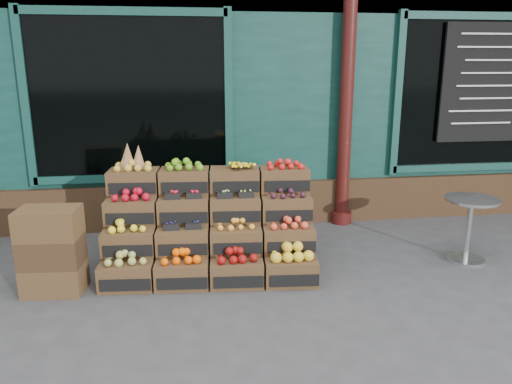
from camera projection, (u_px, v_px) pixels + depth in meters
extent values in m
plane|color=#3A3A3C|center=(286.00, 293.00, 4.88)|extent=(60.00, 60.00, 0.00)
cube|color=#103932|center=(232.00, 49.00, 9.24)|extent=(12.00, 6.00, 4.80)
cube|color=#103932|center=(254.00, 115.00, 6.65)|extent=(12.00, 0.12, 3.00)
cube|color=#382516|center=(255.00, 203.00, 6.89)|extent=(12.00, 0.18, 0.60)
cube|color=black|center=(130.00, 98.00, 6.30)|extent=(2.40, 0.06, 2.00)
cube|color=black|center=(482.00, 94.00, 6.96)|extent=(2.40, 0.06, 2.00)
cylinder|color=#3C100D|center=(346.00, 108.00, 6.60)|extent=(0.18, 0.18, 3.20)
cube|color=black|center=(486.00, 83.00, 6.84)|extent=(1.30, 0.04, 1.60)
cube|color=#4B331D|center=(127.00, 274.00, 4.99)|extent=(0.56, 0.41, 0.26)
cube|color=black|center=(123.00, 285.00, 4.81)|extent=(0.49, 0.06, 0.12)
cube|color=#9E9F4D|center=(126.00, 258.00, 4.94)|extent=(0.44, 0.31, 0.09)
cube|color=#4B331D|center=(182.00, 273.00, 5.02)|extent=(0.56, 0.41, 0.26)
cube|color=black|center=(181.00, 284.00, 4.84)|extent=(0.49, 0.06, 0.12)
cube|color=#FF5300|center=(182.00, 256.00, 4.98)|extent=(0.44, 0.31, 0.09)
cube|color=#4B331D|center=(237.00, 272.00, 5.05)|extent=(0.56, 0.41, 0.26)
cube|color=black|center=(237.00, 282.00, 4.87)|extent=(0.49, 0.06, 0.12)
cube|color=maroon|center=(237.00, 255.00, 5.01)|extent=(0.44, 0.31, 0.10)
cube|color=#4B331D|center=(291.00, 270.00, 5.09)|extent=(0.56, 0.41, 0.26)
cube|color=black|center=(293.00, 281.00, 4.90)|extent=(0.49, 0.06, 0.12)
cube|color=gold|center=(291.00, 253.00, 5.04)|extent=(0.44, 0.31, 0.12)
cube|color=#4B331D|center=(129.00, 242.00, 5.14)|extent=(0.56, 0.41, 0.26)
cube|color=black|center=(126.00, 251.00, 4.96)|extent=(0.49, 0.06, 0.12)
cube|color=yellow|center=(128.00, 226.00, 5.09)|extent=(0.44, 0.31, 0.09)
cube|color=#4B331D|center=(183.00, 241.00, 5.17)|extent=(0.56, 0.41, 0.26)
cube|color=black|center=(182.00, 250.00, 4.99)|extent=(0.49, 0.06, 0.12)
cube|color=navy|center=(183.00, 227.00, 5.13)|extent=(0.44, 0.31, 0.03)
cube|color=#4B331D|center=(236.00, 239.00, 5.20)|extent=(0.56, 0.41, 0.26)
cube|color=black|center=(236.00, 249.00, 5.02)|extent=(0.49, 0.06, 0.12)
cube|color=orange|center=(236.00, 224.00, 5.16)|extent=(0.44, 0.31, 0.07)
cube|color=#4B331D|center=(288.00, 238.00, 5.23)|extent=(0.56, 0.41, 0.26)
cube|color=black|center=(291.00, 247.00, 5.05)|extent=(0.49, 0.06, 0.12)
cube|color=#E94329|center=(289.00, 223.00, 5.19)|extent=(0.44, 0.31, 0.09)
cube|color=#4B331D|center=(132.00, 211.00, 5.28)|extent=(0.56, 0.41, 0.26)
cube|color=black|center=(128.00, 219.00, 5.10)|extent=(0.49, 0.06, 0.12)
cube|color=#A3091B|center=(131.00, 195.00, 5.24)|extent=(0.44, 0.31, 0.09)
cube|color=#4B331D|center=(184.00, 210.00, 5.32)|extent=(0.56, 0.41, 0.26)
cube|color=black|center=(182.00, 218.00, 5.14)|extent=(0.49, 0.06, 0.12)
cube|color=red|center=(183.00, 196.00, 5.28)|extent=(0.44, 0.31, 0.04)
cube|color=#4B331D|center=(235.00, 209.00, 5.35)|extent=(0.56, 0.41, 0.26)
cube|color=black|center=(236.00, 217.00, 5.17)|extent=(0.49, 0.06, 0.12)
cube|color=#84B852|center=(235.00, 196.00, 5.31)|extent=(0.44, 0.31, 0.03)
cube|color=#4B331D|center=(286.00, 208.00, 5.38)|extent=(0.56, 0.41, 0.26)
cube|color=black|center=(288.00, 216.00, 5.20)|extent=(0.49, 0.06, 0.12)
cube|color=#321220|center=(286.00, 193.00, 5.34)|extent=(0.44, 0.31, 0.07)
cube|color=#4B331D|center=(134.00, 182.00, 5.43)|extent=(0.56, 0.41, 0.26)
cube|color=black|center=(131.00, 189.00, 5.25)|extent=(0.49, 0.06, 0.12)
cube|color=gold|center=(133.00, 166.00, 5.39)|extent=(0.44, 0.31, 0.09)
cube|color=#4B331D|center=(185.00, 181.00, 5.47)|extent=(0.56, 0.41, 0.26)
cube|color=black|center=(183.00, 188.00, 5.28)|extent=(0.49, 0.06, 0.12)
cube|color=#578D18|center=(184.00, 165.00, 5.42)|extent=(0.44, 0.31, 0.09)
cube|color=#4B331D|center=(235.00, 180.00, 5.50)|extent=(0.56, 0.41, 0.26)
cube|color=black|center=(235.00, 187.00, 5.32)|extent=(0.49, 0.06, 0.12)
cube|color=gold|center=(234.00, 165.00, 5.45)|extent=(0.44, 0.31, 0.08)
cube|color=#4B331D|center=(284.00, 180.00, 5.53)|extent=(0.56, 0.41, 0.26)
cube|color=black|center=(286.00, 186.00, 5.35)|extent=(0.49, 0.06, 0.12)
cube|color=red|center=(284.00, 164.00, 5.49)|extent=(0.44, 0.31, 0.08)
cube|color=#382516|center=(210.00, 264.00, 5.25)|extent=(2.20, 0.54, 0.26)
cube|color=#382516|center=(210.00, 244.00, 5.44)|extent=(2.20, 0.54, 0.53)
cube|color=#382516|center=(211.00, 226.00, 5.62)|extent=(2.20, 0.54, 0.79)
cone|color=olive|center=(127.00, 156.00, 5.35)|extent=(0.18, 0.18, 0.31)
cone|color=olive|center=(138.00, 157.00, 5.41)|extent=(0.16, 0.16, 0.26)
cube|color=#4B331D|center=(55.00, 278.00, 4.89)|extent=(0.60, 0.44, 0.28)
cube|color=#382516|center=(52.00, 251.00, 4.82)|extent=(0.60, 0.44, 0.28)
cube|color=#4B331D|center=(49.00, 223.00, 4.74)|extent=(0.60, 0.44, 0.28)
cylinder|color=silver|center=(465.00, 259.00, 5.68)|extent=(0.43, 0.43, 0.03)
cylinder|color=silver|center=(468.00, 230.00, 5.59)|extent=(0.06, 0.06, 0.70)
cylinder|color=silver|center=(472.00, 200.00, 5.50)|extent=(0.58, 0.58, 0.03)
imported|color=#1A5C24|center=(117.00, 143.00, 7.06)|extent=(0.90, 0.73, 2.14)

